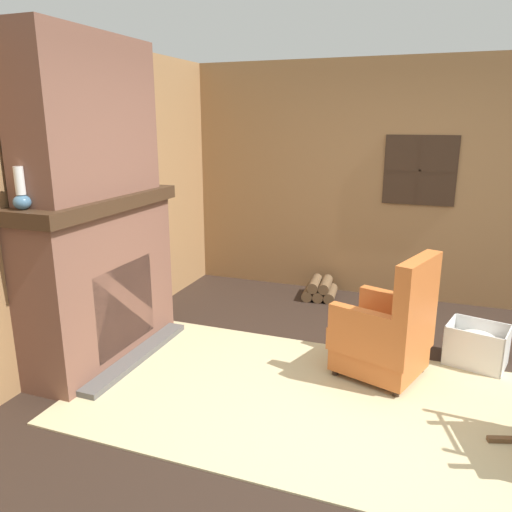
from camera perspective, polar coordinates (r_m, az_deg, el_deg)
The scene contains 12 objects.
ground_plane at distance 3.86m, azimuth 11.57°, elevation -15.95°, with size 14.00×14.00×0.00m, color #2D2119.
wood_panel_wall_left at distance 4.41m, azimuth -20.51°, elevation 5.63°, with size 0.06×5.41×2.64m.
wood_panel_wall_back at distance 5.77m, azimuth 16.19°, elevation 8.10°, with size 5.41×0.09×2.64m.
fireplace_hearth at distance 4.38m, azimuth -17.10°, elevation -2.54°, with size 0.66×1.62×1.40m.
chimney_breast at distance 4.19m, azimuth -18.67°, elevation 14.82°, with size 0.39×1.34×1.22m.
area_rug at distance 3.80m, azimuth 7.43°, elevation -16.23°, with size 3.59×1.91×0.01m.
armchair at distance 4.08m, azimuth 14.72°, elevation -8.60°, with size 0.80×0.77×1.02m.
firewood_stack at distance 5.80m, azimuth 7.33°, elevation -3.78°, with size 0.41×0.44×0.23m.
laundry_basket at distance 4.59m, azimuth 23.91°, elevation -9.29°, with size 0.54×0.46×0.35m.
oil_lamp_vase at distance 3.73m, azimuth -25.26°, elevation 6.38°, with size 0.12×0.12×0.29m.
storage_case at distance 4.60m, azimuth -15.09°, elevation 8.37°, with size 0.15×0.24×0.15m.
decorative_plate_on_mantel at distance 4.17m, azimuth -19.76°, elevation 8.33°, with size 0.08×0.30×0.30m.
Camera 1 is at (0.42, -3.29, 1.98)m, focal length 35.00 mm.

